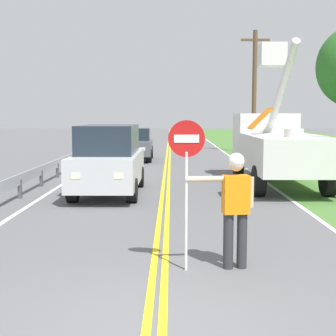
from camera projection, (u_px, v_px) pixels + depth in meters
ground_plane at (154, 334)px, 5.26m from camera, size 160.00×160.00×0.00m
centerline_yellow_left at (166, 161)px, 25.14m from camera, size 0.11×110.00×0.01m
centerline_yellow_right at (170, 161)px, 25.14m from camera, size 0.11×110.00×0.01m
edge_line_right at (236, 161)px, 25.11m from camera, size 0.12×110.00×0.01m
edge_line_left at (100, 161)px, 25.17m from camera, size 0.12×110.00×0.01m
flagger_worker at (235, 203)px, 7.41m from camera, size 1.08×0.29×1.83m
stop_sign_paddle at (186, 161)px, 7.24m from camera, size 0.56×0.04×2.33m
utility_bucket_truck at (275, 144)px, 16.56m from camera, size 2.67×6.82×4.95m
oncoming_suv_nearest at (109, 159)px, 14.45m from camera, size 1.93×4.61×2.10m
oncoming_sedan_second at (134, 145)px, 25.35m from camera, size 1.96×4.13×1.70m
utility_pole_mid at (254, 89)px, 30.20m from camera, size 1.80×0.28×7.69m
guardrail_left_shoulder at (64, 161)px, 19.43m from camera, size 0.10×32.00×0.71m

